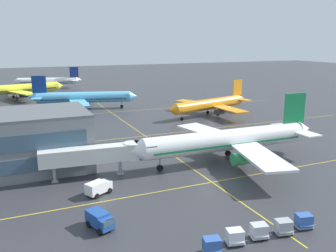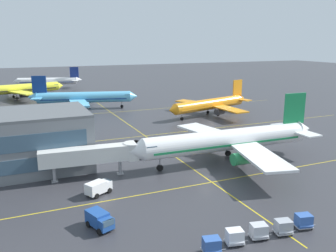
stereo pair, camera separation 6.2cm
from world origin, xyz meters
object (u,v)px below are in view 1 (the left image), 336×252
Objects in this scene: airliner_front_gate at (229,140)px; jet_bridge at (101,154)px; baggage_cart_row_second at (235,237)px; baggage_cart_row_fourth at (284,227)px; airliner_second_row at (210,104)px; service_truck_red_van at (99,187)px; airliner_third_row at (83,97)px; baggage_cart_row_middle at (259,231)px; airliner_far_right_stand at (48,81)px; service_truck_catering at (100,220)px; baggage_cart_row_fifth at (304,221)px; baggage_cart_row_leftmost at (212,245)px; airliner_far_left_stand at (18,89)px.

airliner_front_gate reaches higher than jet_bridge.
airliner_front_gate is 30.19m from baggage_cart_row_second.
baggage_cart_row_second is 6.75m from baggage_cart_row_fourth.
airliner_second_row is 65.26m from service_truck_red_van.
airliner_second_row is 7.41× the size of service_truck_red_van.
baggage_cart_row_middle is (3.34, -93.85, -2.99)m from airliner_third_row.
airliner_second_row is 44.76m from airliner_third_row.
baggage_cart_row_second is (5.40, -157.53, -2.59)m from airliner_far_right_stand.
airliner_far_right_stand is (-40.54, 91.51, 0.02)m from airliner_second_row.
baggage_cart_row_middle is (-31.78, -66.10, -2.58)m from airliner_second_row.
service_truck_catering is 1.56× the size of baggage_cart_row_fifth.
baggage_cart_row_middle is at bearing -86.82° from airliner_far_right_stand.
jet_bridge is at bearing 119.31° from baggage_cart_row_fourth.
service_truck_catering reaches higher than baggage_cart_row_middle.
airliner_third_row is 8.26× the size of service_truck_red_van.
jet_bridge is (-24.79, 2.03, -0.27)m from airliner_front_gate.
baggage_cart_row_fourth is at bearing -85.61° from airliner_far_right_stand.
baggage_cart_row_fifth is (10.07, -94.12, -2.99)m from airliner_third_row.
airliner_far_right_stand is 1.83× the size of jet_bridge.
baggage_cart_row_second is (-15.77, -25.53, -3.33)m from airliner_front_gate.
airliner_second_row is at bearing -66.10° from airliner_far_right_stand.
jet_bridge is (2.27, 7.34, 2.88)m from service_truck_red_van.
airliner_front_gate is at bearing -115.57° from airliner_second_row.
baggage_cart_row_second is 10.10m from baggage_cart_row_fifth.
airliner_front_gate is at bearing 28.00° from service_truck_catering.
baggage_cart_row_fourth is (20.21, -10.47, -0.17)m from service_truck_catering.
baggage_cart_row_leftmost is 13.47m from baggage_cart_row_fifth.
airliner_far_right_stand reaches higher than jet_bridge.
baggage_cart_row_second is (11.28, -20.23, -0.17)m from service_truck_red_van.
jet_bridge reaches higher than service_truck_catering.
baggage_cart_row_leftmost is 1.00× the size of baggage_cart_row_fifth.
airliner_front_gate is 1.09× the size of airliner_far_left_stand.
airliner_front_gate is 44.89m from airliner_second_row.
airliner_far_right_stand is at bearing 93.18° from baggage_cart_row_middle.
airliner_third_row reaches higher than baggage_cart_row_middle.
airliner_front_gate is 14.20× the size of baggage_cart_row_middle.
service_truck_red_van is at bearing -135.39° from airliner_second_row.
airliner_far_right_stand reaches higher than baggage_cart_row_fourth.
service_truck_catering is 14.56m from baggage_cart_row_leftmost.
airliner_front_gate is 70.03m from airliner_third_row.
service_truck_red_van is 25.04m from baggage_cart_row_middle.
baggage_cart_row_middle is at bearing 3.50° from baggage_cart_row_leftmost.
jet_bridge is (4.46, 17.58, 2.88)m from service_truck_catering.
baggage_cart_row_second is at bearing -121.71° from airliner_front_gate.
baggage_cart_row_fifth is at bearing -110.67° from airliner_second_row.
airliner_far_left_stand is 1.12× the size of airliner_far_right_stand.
airliner_far_left_stand reaches higher than baggage_cart_row_second.
airliner_far_left_stand is (-35.92, 102.03, -0.32)m from airliner_front_gate.
jet_bridge is at bearing 108.11° from baggage_cart_row_second.
airliner_far_right_stand is at bearing 90.74° from baggage_cart_row_leftmost.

